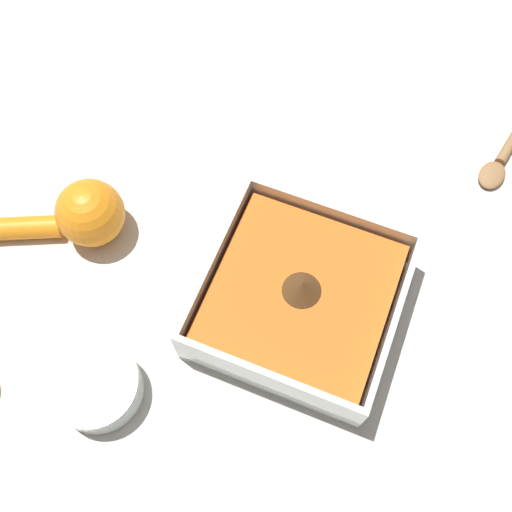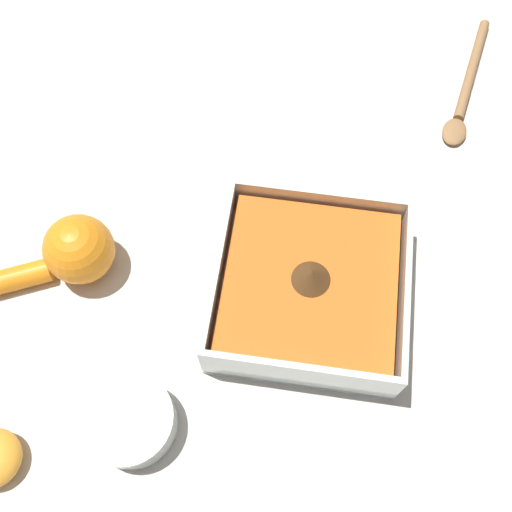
# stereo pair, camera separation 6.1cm
# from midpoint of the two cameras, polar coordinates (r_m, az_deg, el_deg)

# --- Properties ---
(ground_plane) EXTENTS (4.00, 4.00, 0.00)m
(ground_plane) POSITION_cam_midpoint_polar(r_m,az_deg,el_deg) (0.63, 4.77, -4.04)
(ground_plane) COLOR beige
(square_dish) EXTENTS (0.19, 0.19, 0.07)m
(square_dish) POSITION_cam_midpoint_polar(r_m,az_deg,el_deg) (0.60, 7.10, -4.43)
(square_dish) COLOR silver
(square_dish) RESTS_ON ground_plane
(spice_bowl) EXTENTS (0.08, 0.08, 0.04)m
(spice_bowl) POSITION_cam_midpoint_polar(r_m,az_deg,el_deg) (0.59, -12.00, -12.46)
(spice_bowl) COLOR silver
(spice_bowl) RESTS_ON ground_plane
(lemon_squeezer) EXTENTS (0.12, 0.20, 0.07)m
(lemon_squeezer) POSITION_cam_midpoint_polar(r_m,az_deg,el_deg) (0.65, -14.65, 3.33)
(lemon_squeezer) COLOR orange
(lemon_squeezer) RESTS_ON ground_plane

